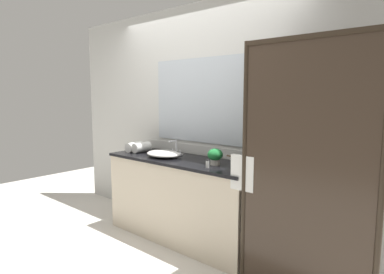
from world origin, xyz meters
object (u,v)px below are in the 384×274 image
at_px(amenity_bottle_body_wash, 235,166).
at_px(rolled_towel_near_edge, 134,147).
at_px(sink_basin, 164,154).
at_px(amenity_bottle_conditioner, 207,164).
at_px(rolled_towel_middle, 141,147).
at_px(potted_plant, 215,156).
at_px(faucet, 176,150).

relative_size(amenity_bottle_body_wash, rolled_towel_near_edge, 0.34).
bearing_deg(amenity_bottle_body_wash, rolled_towel_near_edge, 177.72).
height_order(sink_basin, rolled_towel_near_edge, rolled_towel_near_edge).
bearing_deg(amenity_bottle_conditioner, sink_basin, 170.48).
relative_size(sink_basin, amenity_bottle_conditioner, 5.35).
xyz_separation_m(amenity_bottle_conditioner, rolled_towel_middle, (-1.13, 0.17, 0.02)).
xyz_separation_m(potted_plant, amenity_bottle_body_wash, (0.28, -0.07, -0.06)).
height_order(potted_plant, amenity_bottle_body_wash, potted_plant).
relative_size(amenity_bottle_conditioner, rolled_towel_middle, 0.35).
xyz_separation_m(sink_basin, rolled_towel_middle, (-0.43, 0.05, 0.02)).
bearing_deg(faucet, amenity_bottle_body_wash, -13.39).
relative_size(sink_basin, amenity_bottle_body_wash, 5.52).
bearing_deg(potted_plant, sink_basin, -176.96).
bearing_deg(sink_basin, rolled_towel_near_edge, 177.18).
distance_m(sink_basin, rolled_towel_near_edge, 0.54).
relative_size(sink_basin, rolled_towel_middle, 1.87).
bearing_deg(rolled_towel_near_edge, potted_plant, 0.47).
height_order(potted_plant, rolled_towel_near_edge, potted_plant).
xyz_separation_m(sink_basin, potted_plant, (0.68, 0.04, 0.06)).
bearing_deg(amenity_bottle_body_wash, faucet, 166.61).
xyz_separation_m(amenity_bottle_body_wash, rolled_towel_near_edge, (-1.50, 0.06, 0.02)).
xyz_separation_m(amenity_bottle_body_wash, amenity_bottle_conditioner, (-0.25, -0.09, 0.00)).
xyz_separation_m(sink_basin, amenity_bottle_body_wash, (0.96, -0.03, 0.00)).
height_order(faucet, potted_plant, faucet).
height_order(sink_basin, rolled_towel_middle, rolled_towel_middle).
distance_m(potted_plant, rolled_towel_middle, 1.11).
bearing_deg(amenity_bottle_body_wash, rolled_towel_middle, 176.73).
height_order(faucet, amenity_bottle_body_wash, faucet).
xyz_separation_m(sink_basin, amenity_bottle_conditioner, (0.71, -0.12, 0.00)).
bearing_deg(faucet, amenity_bottle_conditioner, -23.94).
relative_size(sink_basin, rolled_towel_near_edge, 1.87).
bearing_deg(faucet, rolled_towel_near_edge, -162.42).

